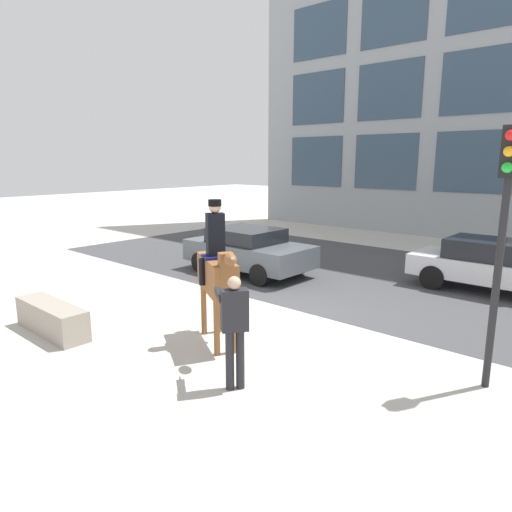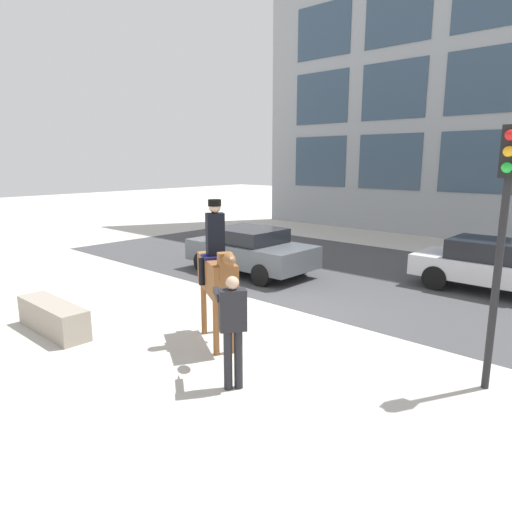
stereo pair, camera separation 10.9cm
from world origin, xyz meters
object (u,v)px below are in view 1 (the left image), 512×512
Objects in this scene: pedestrian_bystander at (234,323)px; street_car_near_lane at (248,250)px; street_car_far_lane at (491,265)px; mounted_horse_lead at (217,272)px; traffic_light at (504,218)px; planter_ledge at (52,318)px.

street_car_near_lane is at bearing -13.49° from pedestrian_bystander.
street_car_far_lane is at bearing 24.27° from street_car_near_lane.
mounted_horse_lead reaches higher than street_car_far_lane.
mounted_horse_lead is 0.70× the size of traffic_light.
pedestrian_bystander reaches higher than street_car_near_lane.
street_car_far_lane is (2.84, 7.22, -0.68)m from mounted_horse_lead.
traffic_light reaches higher than street_car_far_lane.
street_car_far_lane is at bearing 57.68° from planter_ledge.
traffic_light is at bearing 49.49° from mounted_horse_lead.
street_car_near_lane is 8.37m from traffic_light.
street_car_near_lane is 6.74m from street_car_far_lane.
street_car_near_lane is at bearing 93.68° from planter_ledge.
street_car_near_lane is 6.33m from planter_ledge.
street_car_far_lane is 6.17m from traffic_light.
street_car_far_lane is at bearing -63.86° from pedestrian_bystander.
pedestrian_bystander is 7.28m from street_car_near_lane.
street_car_near_lane is at bearing -155.73° from street_car_far_lane.
street_car_far_lane is 10.75m from planter_ledge.
planter_ledge is at bearing -154.81° from traffic_light.
street_car_near_lane is (-3.30, 4.45, -0.67)m from mounted_horse_lead.
mounted_horse_lead is 0.69× the size of street_car_near_lane.
traffic_light is (2.87, 2.60, 1.58)m from pedestrian_bystander.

